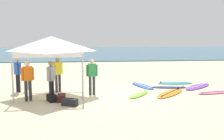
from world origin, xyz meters
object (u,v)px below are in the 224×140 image
Objects in this scene: surfboard_orange at (170,93)px; surfboard_cyan at (175,83)px; person_yellow at (58,72)px; surfboard_lime at (139,94)px; gear_bag_on_sand at (52,98)px; gear_bag_near_tent at (70,102)px; surfboard_blue at (142,86)px; canopy_tent at (51,44)px; surfboard_navy at (169,87)px; surfboard_purple at (198,86)px; gear_bag_by_pole at (61,98)px; person_green at (92,74)px; surfboard_pink at (214,92)px; person_blue at (18,72)px; person_orange at (28,78)px; person_grey at (51,78)px.

surfboard_cyan is at bearing 65.55° from surfboard_orange.
person_yellow is at bearing -167.07° from surfboard_cyan.
gear_bag_on_sand reaches higher than surfboard_lime.
surfboard_lime is 3.47m from gear_bag_near_tent.
person_yellow reaches higher than gear_bag_near_tent.
surfboard_lime is at bearing -107.39° from surfboard_blue.
canopy_tent is at bearing 170.94° from surfboard_lime.
surfboard_lime is at bearing -142.73° from surfboard_navy.
surfboard_purple is 1.24× the size of surfboard_navy.
gear_bag_near_tent is at bearing -149.58° from surfboard_navy.
surfboard_cyan is (2.06, 0.55, 0.00)m from surfboard_blue.
gear_bag_by_pole is at bearing -151.74° from surfboard_cyan.
surfboard_navy is at bearing 15.81° from person_green.
surfboard_purple is 5.96m from person_green.
person_yellow is (-7.55, 1.12, 0.95)m from surfboard_pink.
person_blue reaches higher than surfboard_pink.
surfboard_blue is 5.34m from gear_bag_on_sand.
gear_bag_by_pole reaches higher than surfboard_cyan.
gear_bag_on_sand is (1.88, -2.07, -0.85)m from person_blue.
surfboard_cyan is 1.21× the size of person_orange.
surfboard_lime is 4.10m from person_grey.
surfboard_lime is (-0.64, -2.06, 0.00)m from surfboard_blue.
person_blue is at bearing 163.99° from person_green.
surfboard_navy is 1.11× the size of person_blue.
surfboard_lime is 5.05m from person_orange.
person_grey reaches higher than surfboard_pink.
surfboard_purple is at bearing 13.45° from person_orange.
surfboard_purple is 2.45m from surfboard_orange.
surfboard_navy is (6.02, 0.86, -2.35)m from canopy_tent.
surfboard_orange is (0.92, -1.95, -0.00)m from surfboard_blue.
gear_bag_by_pole reaches higher than surfboard_purple.
surfboard_purple is 1.38× the size of person_orange.
person_grey is at bearing -175.30° from surfboard_pink.
gear_bag_by_pole is at bearing -69.57° from canopy_tent.
person_orange is at bearing -162.60° from person_green.
surfboard_lime is (-3.73, 0.01, 0.00)m from surfboard_pink.
person_yellow is at bearing -176.96° from surfboard_purple.
person_yellow is (1.10, 1.64, 0.00)m from person_orange.
person_grey reaches higher than gear_bag_by_pole.
surfboard_blue is at bearing 115.36° from surfboard_orange.
surfboard_blue is 5.02m from gear_bag_by_pole.
surfboard_purple is (2.94, -0.56, -0.00)m from surfboard_blue.
person_blue is (-7.78, -0.14, 0.95)m from surfboard_navy.
person_grey is at bearing 98.91° from gear_bag_on_sand.
gear_bag_near_tent is 1.00× the size of gear_bag_by_pole.
person_green is at bearing -25.31° from person_yellow.
person_blue is (-9.52, 1.37, 0.95)m from surfboard_pink.
surfboard_purple is at bearing 11.51° from person_green.
surfboard_orange is at bearing -5.43° from canopy_tent.
person_yellow is at bearing 65.43° from canopy_tent.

